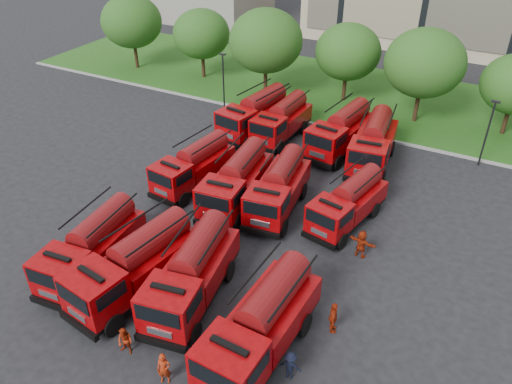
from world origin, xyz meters
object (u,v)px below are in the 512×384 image
fire_truck_6 (279,188)px  firefighter_5 (360,256)px  fire_truck_0 (92,247)px  fire_truck_4 (194,166)px  firefighter_0 (166,381)px  fire_truck_1 (135,265)px  firefighter_1 (128,352)px  fire_truck_7 (348,203)px  fire_truck_11 (373,143)px  fire_truck_3 (261,325)px  fire_truck_5 (237,181)px  fire_truck_9 (282,120)px  fire_truck_10 (341,131)px  fire_truck_2 (192,273)px  fire_truck_8 (255,114)px  firefighter_3 (290,376)px  firefighter_2 (332,330)px  firefighter_4 (161,259)px

fire_truck_6 → firefighter_5: fire_truck_6 is taller
fire_truck_0 → fire_truck_4: (-0.10, 9.84, -0.07)m
firefighter_0 → firefighter_5: firefighter_5 is taller
fire_truck_1 → firefighter_1: 4.39m
fire_truck_4 → fire_truck_7: bearing=10.4°
fire_truck_4 → fire_truck_11: size_ratio=0.89×
fire_truck_11 → firefighter_1: size_ratio=5.16×
fire_truck_11 → firefighter_5: fire_truck_11 is taller
fire_truck_3 → firefighter_1: 6.36m
fire_truck_5 → fire_truck_9: bearing=92.3°
fire_truck_1 → fire_truck_10: fire_truck_1 is taller
fire_truck_2 → fire_truck_11: 18.09m
firefighter_5 → fire_truck_8: bearing=-31.5°
fire_truck_1 → fire_truck_2: size_ratio=1.02×
firefighter_1 → firefighter_3: firefighter_3 is taller
fire_truck_0 → fire_truck_8: 18.86m
firefighter_5 → fire_truck_3: bearing=87.0°
fire_truck_2 → fire_truck_8: size_ratio=0.99×
fire_truck_3 → fire_truck_6: 11.42m
fire_truck_5 → fire_truck_3: bearing=-61.2°
fire_truck_7 → firefighter_5: fire_truck_7 is taller
fire_truck_7 → fire_truck_3: bearing=-79.6°
firefighter_2 → fire_truck_8: bearing=18.6°
fire_truck_8 → firefighter_2: bearing=-43.3°
firefighter_0 → firefighter_5: 12.85m
fire_truck_7 → fire_truck_8: (-10.83, 8.28, 0.22)m
firefighter_4 → fire_truck_8: bearing=-27.3°
fire_truck_2 → firefighter_4: (-3.37, 1.63, -1.68)m
fire_truck_7 → fire_truck_10: 9.39m
fire_truck_0 → firefighter_3: fire_truck_0 is taller
firefighter_2 → fire_truck_10: bearing=-0.4°
fire_truck_9 → firefighter_1: (3.05, -22.69, -1.57)m
firefighter_0 → firefighter_1: 2.50m
firefighter_4 → firefighter_5: size_ratio=0.85×
fire_truck_7 → firefighter_4: (-8.09, -8.21, -1.49)m
fire_truck_5 → fire_truck_7: bearing=4.2°
fire_truck_2 → fire_truck_5: bearing=95.6°
fire_truck_2 → fire_truck_10: size_ratio=1.00×
fire_truck_2 → firefighter_4: bearing=144.4°
firefighter_0 → firefighter_5: (4.79, 11.92, 0.00)m
firefighter_3 → firefighter_5: bearing=-98.7°
fire_truck_4 → fire_truck_5: bearing=-2.1°
fire_truck_10 → firefighter_3: bearing=-68.1°
fire_truck_3 → fire_truck_6: bearing=114.1°
fire_truck_5 → firefighter_3: size_ratio=4.99×
fire_truck_5 → fire_truck_11: size_ratio=0.97×
firefighter_0 → firefighter_4: bearing=103.4°
fire_truck_2 → fire_truck_4: 10.93m
fire_truck_7 → firefighter_5: bearing=-45.2°
firefighter_1 → fire_truck_3: bearing=25.2°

